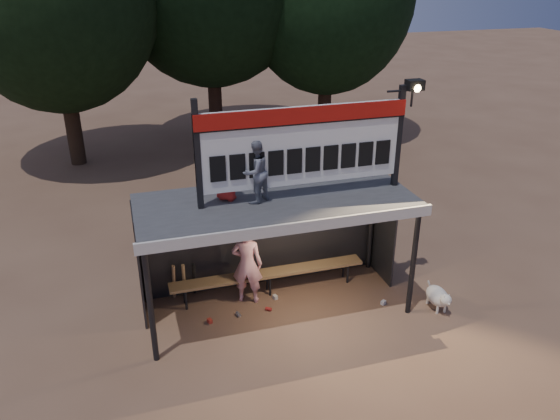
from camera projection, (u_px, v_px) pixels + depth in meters
name	position (u px, v px, depth m)	size (l,w,h in m)	color
ground	(276.00, 307.00, 10.75)	(80.00, 80.00, 0.00)	brown
player	(247.00, 264.00, 10.63)	(0.60, 0.40, 1.66)	white
child_a	(255.00, 172.00, 9.45)	(0.55, 0.43, 1.13)	slate
child_b	(226.00, 173.00, 9.57)	(0.48, 0.31, 0.99)	red
dugout_shelter	(272.00, 217.00, 10.19)	(5.10, 2.08, 2.32)	#373739
scoreboard_assembly	(306.00, 143.00, 9.51)	(4.10, 0.27, 1.99)	black
bench	(268.00, 274.00, 11.05)	(4.00, 0.35, 0.48)	olive
dog	(438.00, 297.00, 10.58)	(0.36, 0.81, 0.49)	beige
bats	(184.00, 280.00, 10.85)	(0.49, 0.33, 0.84)	#9A6E48
litter	(277.00, 308.00, 10.63)	(3.52, 0.92, 0.08)	#A6281C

